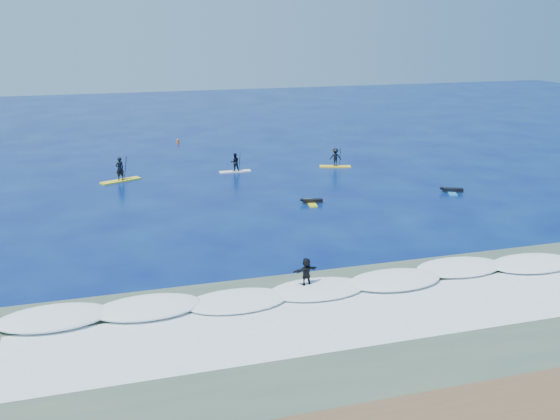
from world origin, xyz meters
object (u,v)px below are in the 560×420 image
object	(u,v)px
sup_paddler_left	(120,173)
wave_surfer	(306,274)
sup_paddler_right	(335,159)
prone_paddler_near	(311,202)
sup_paddler_center	(235,164)
marker_buoy	(178,141)
prone_paddler_far	(452,191)

from	to	relation	value
sup_paddler_left	wave_surfer	world-z (taller)	sup_paddler_left
sup_paddler_right	wave_surfer	size ratio (longest dim) A/B	1.33
sup_paddler_left	prone_paddler_near	distance (m)	16.43
sup_paddler_center	marker_buoy	size ratio (longest dim) A/B	4.42
prone_paddler_near	marker_buoy	size ratio (longest dim) A/B	3.43
sup_paddler_right	prone_paddler_near	size ratio (longest dim) A/B	1.35
wave_surfer	prone_paddler_near	bearing A→B (deg)	58.59
prone_paddler_near	sup_paddler_right	bearing A→B (deg)	-21.04
sup_paddler_center	prone_paddler_near	xyz separation A→B (m)	(3.11, -10.90, -0.56)
wave_surfer	marker_buoy	xyz separation A→B (m)	(-0.99, 38.95, -0.57)
marker_buoy	sup_paddler_left	bearing A→B (deg)	-114.15
sup_paddler_center	prone_paddler_far	world-z (taller)	sup_paddler_center
prone_paddler_far	wave_surfer	world-z (taller)	wave_surfer
prone_paddler_near	wave_surfer	world-z (taller)	wave_surfer
sup_paddler_left	sup_paddler_right	size ratio (longest dim) A/B	1.18
sup_paddler_left	sup_paddler_center	world-z (taller)	sup_paddler_left
sup_paddler_center	prone_paddler_far	xyz separation A→B (m)	(14.24, -11.11, -0.55)
sup_paddler_center	prone_paddler_near	distance (m)	11.35
prone_paddler_far	sup_paddler_right	bearing A→B (deg)	48.87
prone_paddler_far	prone_paddler_near	bearing A→B (deg)	110.97
sup_paddler_right	sup_paddler_center	bearing A→B (deg)	-165.80
sup_paddler_center	wave_surfer	xyz separation A→B (m)	(-2.00, -24.77, 0.13)
sup_paddler_left	prone_paddler_near	bearing A→B (deg)	-63.76
sup_paddler_center	prone_paddler_far	distance (m)	18.07
sup_paddler_left	sup_paddler_center	size ratio (longest dim) A/B	1.23
sup_paddler_center	wave_surfer	distance (m)	24.85
sup_paddler_right	prone_paddler_far	size ratio (longest dim) A/B	1.26
prone_paddler_near	marker_buoy	distance (m)	25.81
sup_paddler_right	marker_buoy	xyz separation A→B (m)	(-11.93, 14.81, -0.49)
sup_paddler_left	sup_paddler_center	bearing A→B (deg)	-21.50
sup_paddler_center	wave_surfer	bearing A→B (deg)	-95.54
sup_paddler_right	prone_paddler_near	distance (m)	11.83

